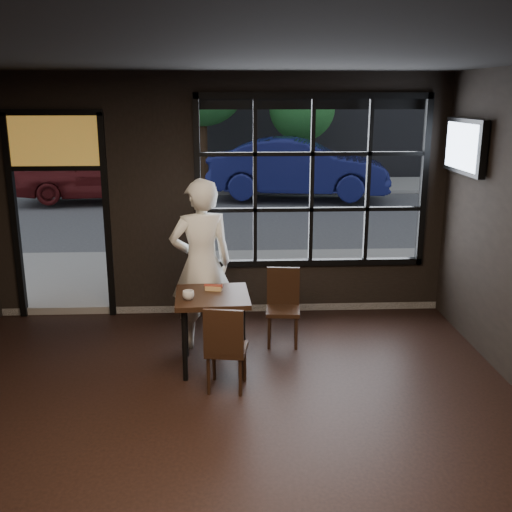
{
  "coord_description": "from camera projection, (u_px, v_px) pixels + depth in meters",
  "views": [
    {
      "loc": [
        0.08,
        -4.32,
        2.91
      ],
      "look_at": [
        0.4,
        2.2,
        1.15
      ],
      "focal_mm": 42.0,
      "sensor_mm": 36.0,
      "label": 1
    }
  ],
  "objects": [
    {
      "name": "window_frame",
      "position": [
        312.0,
        182.0,
        7.88
      ],
      "size": [
        3.06,
        0.12,
        2.28
      ],
      "primitive_type": "cube",
      "color": "black",
      "rests_on": "ground"
    },
    {
      "name": "cafe_table",
      "position": [
        213.0,
        331.0,
        6.53
      ],
      "size": [
        0.82,
        0.82,
        0.85
      ],
      "primitive_type": "cube",
      "rotation": [
        0.0,
        0.0,
        0.05
      ],
      "color": "black",
      "rests_on": "floor"
    },
    {
      "name": "street_asphalt",
      "position": [
        225.0,
        159.0,
        28.06
      ],
      "size": [
        60.0,
        41.0,
        0.04
      ],
      "primitive_type": "cube",
      "color": "#545456",
      "rests_on": "ground"
    },
    {
      "name": "chair_window",
      "position": [
        283.0,
        308.0,
        7.12
      ],
      "size": [
        0.43,
        0.43,
        0.91
      ],
      "primitive_type": "cube",
      "rotation": [
        0.0,
        0.0,
        -0.1
      ],
      "color": "black",
      "rests_on": "floor"
    },
    {
      "name": "navy_car",
      "position": [
        298.0,
        168.0,
        16.77
      ],
      "size": [
        5.19,
        2.44,
        1.64
      ],
      "primitive_type": "imported",
      "rotation": [
        0.0,
        0.0,
        1.43
      ],
      "color": "navy",
      "rests_on": "street_asphalt"
    },
    {
      "name": "cup",
      "position": [
        188.0,
        295.0,
        6.25
      ],
      "size": [
        0.15,
        0.15,
        0.1
      ],
      "primitive_type": "imported",
      "rotation": [
        0.0,
        0.0,
        0.24
      ],
      "color": "silver",
      "rests_on": "cafe_table"
    },
    {
      "name": "hotdog",
      "position": [
        214.0,
        288.0,
        6.54
      ],
      "size": [
        0.21,
        0.12,
        0.06
      ],
      "primitive_type": null,
      "rotation": [
        0.0,
        0.0,
        -0.19
      ],
      "color": "tan",
      "rests_on": "cafe_table"
    },
    {
      "name": "tree_right",
      "position": [
        302.0,
        108.0,
        18.79
      ],
      "size": [
        2.08,
        2.08,
        3.55
      ],
      "color": "#332114",
      "rests_on": "street_asphalt"
    },
    {
      "name": "stained_transom",
      "position": [
        54.0,
        141.0,
        7.58
      ],
      "size": [
        1.2,
        0.06,
        0.7
      ],
      "primitive_type": "cube",
      "color": "orange",
      "rests_on": "ground"
    },
    {
      "name": "floor",
      "position": [
        220.0,
        462.0,
        4.92
      ],
      "size": [
        6.0,
        7.0,
        0.02
      ],
      "primitive_type": "cube",
      "color": "black",
      "rests_on": "ground"
    },
    {
      "name": "tv",
      "position": [
        465.0,
        146.0,
        7.14
      ],
      "size": [
        0.13,
        1.11,
        0.65
      ],
      "primitive_type": "cube",
      "color": "black",
      "rests_on": "wall_right"
    },
    {
      "name": "chair_near",
      "position": [
        227.0,
        346.0,
        6.04
      ],
      "size": [
        0.45,
        0.45,
        0.91
      ],
      "primitive_type": "cube",
      "rotation": [
        0.0,
        0.0,
        2.98
      ],
      "color": "black",
      "rests_on": "floor"
    },
    {
      "name": "maroon_car",
      "position": [
        95.0,
        173.0,
        16.41
      ],
      "size": [
        4.35,
        2.06,
        1.44
      ],
      "primitive_type": "imported",
      "rotation": [
        0.0,
        0.0,
        1.66
      ],
      "color": "#5A1416",
      "rests_on": "street_asphalt"
    },
    {
      "name": "ceiling",
      "position": [
        213.0,
        50.0,
        4.08
      ],
      "size": [
        6.0,
        7.0,
        0.02
      ],
      "primitive_type": "cube",
      "color": "black",
      "rests_on": "ground"
    },
    {
      "name": "man",
      "position": [
        201.0,
        264.0,
        6.95
      ],
      "size": [
        0.83,
        0.65,
        2.01
      ],
      "primitive_type": "imported",
      "rotation": [
        0.0,
        0.0,
        3.39
      ],
      "color": "silver",
      "rests_on": "floor"
    },
    {
      "name": "tree_left",
      "position": [
        202.0,
        81.0,
        18.33
      ],
      "size": [
        2.75,
        2.75,
        4.69
      ],
      "color": "#332114",
      "rests_on": "street_asphalt"
    }
  ]
}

